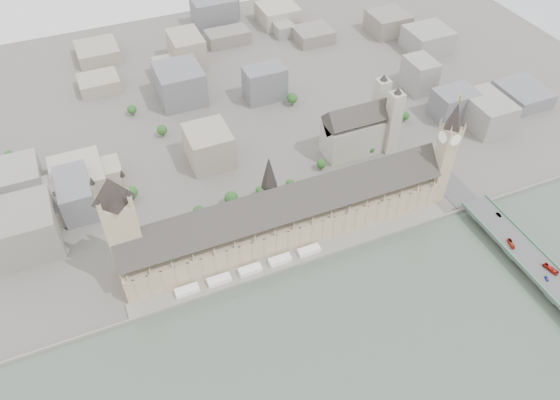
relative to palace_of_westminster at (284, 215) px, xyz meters
name	(u,v)px	position (x,y,z in m)	size (l,w,h in m)	color
ground	(294,251)	(0.00, -19.70, -22.71)	(900.00, 900.00, 0.00)	#595651
embankment_wall	(302,263)	(0.00, -34.70, -21.21)	(600.00, 1.50, 3.00)	slate
river_terrace	(298,257)	(0.00, -27.20, -21.71)	(270.00, 15.00, 2.00)	slate
terrace_tents	(250,270)	(-40.00, -26.70, -18.71)	(118.00, 7.00, 4.00)	white
palace_of_westminster	(284,215)	(0.00, 0.00, 0.00)	(265.00, 40.73, 55.44)	#968B65
elizabeth_tower	(447,147)	(138.00, -11.70, 35.38)	(17.00, 17.00, 107.50)	#968B65
victoria_tower	(121,226)	(-122.00, 6.30, 32.50)	(30.00, 30.00, 100.00)	#968B65
central_tower	(269,181)	(-10.00, 6.30, 35.21)	(13.00, 13.00, 48.00)	gray
westminster_bridge	(531,264)	(162.00, -107.20, -17.58)	(25.00, 325.00, 10.25)	#474749
westminster_abbey	(361,128)	(110.92, 75.30, 2.38)	(68.00, 36.00, 64.00)	gray
city_skyline_inland	(202,80)	(0.00, 225.30, -3.71)	(720.00, 360.00, 38.00)	gray
park_trees	(255,200)	(-10.00, 40.30, -15.21)	(110.00, 30.00, 15.00)	#244B1A
red_bus_north	(511,244)	(156.23, -87.90, -11.07)	(2.34, 9.98, 2.78)	red
red_bus_south	(551,269)	(166.50, -119.88, -10.75)	(2.87, 12.27, 3.42)	#A01C14
car_blue	(547,279)	(158.10, -125.49, -11.66)	(1.89, 4.69, 1.60)	navy
car_silver	(499,215)	(168.59, -58.19, -11.63)	(1.74, 4.99, 1.64)	gray
car_approach	(445,163)	(166.46, 15.20, -11.69)	(2.15, 5.29, 1.54)	gray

